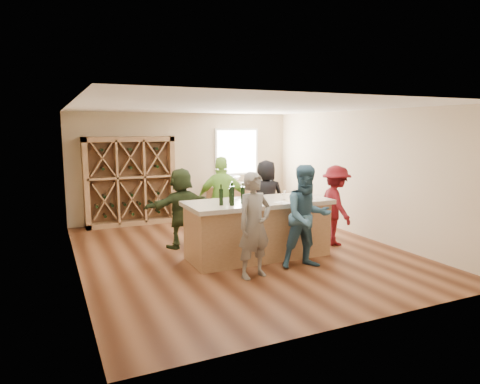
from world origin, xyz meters
name	(u,v)px	position (x,y,z in m)	size (l,w,h in m)	color
floor	(240,253)	(0.00, 0.00, -0.05)	(6.00, 7.00, 0.10)	#58311C
ceiling	(240,105)	(0.00, 0.00, 2.85)	(6.00, 7.00, 0.10)	white
wall_back	(184,166)	(0.00, 3.55, 1.40)	(6.00, 0.10, 2.80)	#C8B291
wall_front	(364,215)	(0.00, -3.55, 1.40)	(6.00, 0.10, 2.80)	#C8B291
wall_left	(71,191)	(-3.05, 0.00, 1.40)	(0.10, 7.00, 2.80)	#C8B291
wall_right	(364,174)	(3.05, 0.00, 1.40)	(0.10, 7.00, 2.80)	#C8B291
window_frame	(237,152)	(1.50, 3.47, 1.75)	(1.30, 0.06, 1.30)	white
window_pane	(237,152)	(1.50, 3.44, 1.75)	(1.18, 0.01, 1.18)	white
wine_rack	(130,181)	(-1.50, 3.27, 1.10)	(2.20, 0.45, 2.20)	#976E48
back_counter_base	(237,200)	(1.40, 3.20, 0.43)	(1.60, 0.58, 0.86)	#976E48
back_counter_top	(237,184)	(1.40, 3.20, 0.89)	(1.70, 0.62, 0.06)	#B3A793
sink	(231,180)	(1.20, 3.20, 1.01)	(0.54, 0.54, 0.19)	silver
faucet	(228,177)	(1.20, 3.38, 1.07)	(0.02, 0.02, 0.30)	silver
tasting_counter_base	(258,231)	(0.16, -0.48, 0.50)	(2.60, 1.00, 1.00)	#976E48
tasting_counter_top	(258,203)	(0.16, -0.48, 1.04)	(2.72, 1.12, 0.08)	#B3A793
wine_bottle_a	(221,197)	(-0.65, -0.65, 1.22)	(0.07, 0.07, 0.29)	black
wine_bottle_b	(232,196)	(-0.49, -0.75, 1.25)	(0.08, 0.08, 0.34)	black
wine_bottle_c	(231,196)	(-0.42, -0.53, 1.21)	(0.07, 0.07, 0.27)	black
wine_bottle_d	(243,195)	(-0.24, -0.66, 1.23)	(0.07, 0.07, 0.30)	black
wine_bottle_e	(253,194)	(-0.04, -0.64, 1.23)	(0.07, 0.07, 0.30)	black
wine_glass_a	(255,201)	(-0.16, -0.97, 1.16)	(0.06, 0.06, 0.17)	white
wine_glass_b	(282,199)	(0.40, -0.92, 1.16)	(0.06, 0.06, 0.16)	white
wine_glass_c	(301,197)	(0.84, -0.88, 1.16)	(0.06, 0.06, 0.16)	white
wine_glass_d	(284,196)	(0.64, -0.63, 1.16)	(0.06, 0.06, 0.16)	white
wine_glass_e	(305,194)	(1.05, -0.68, 1.17)	(0.07, 0.07, 0.19)	white
tasting_menu_a	(254,205)	(-0.14, -0.90, 1.08)	(0.21, 0.29, 0.00)	white
tasting_menu_b	(283,203)	(0.45, -0.88, 1.08)	(0.22, 0.30, 0.00)	white
tasting_menu_c	(309,200)	(1.03, -0.88, 1.08)	(0.20, 0.27, 0.00)	white
person_near_left	(254,225)	(-0.40, -1.43, 0.86)	(0.63, 0.46, 1.73)	slate
person_near_right	(307,217)	(0.64, -1.38, 0.90)	(0.87, 0.48, 1.80)	#335972
person_server	(336,205)	(2.03, -0.36, 0.83)	(1.07, 0.50, 1.65)	#590F14
person_far_mid	(222,200)	(-0.07, 0.70, 0.92)	(1.07, 0.55, 1.83)	#8CC64C
person_far_right	(266,198)	(1.04, 0.87, 0.86)	(0.84, 0.54, 1.71)	black
person_far_left	(181,208)	(-0.94, 0.79, 0.81)	(1.51, 0.54, 1.62)	#263319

